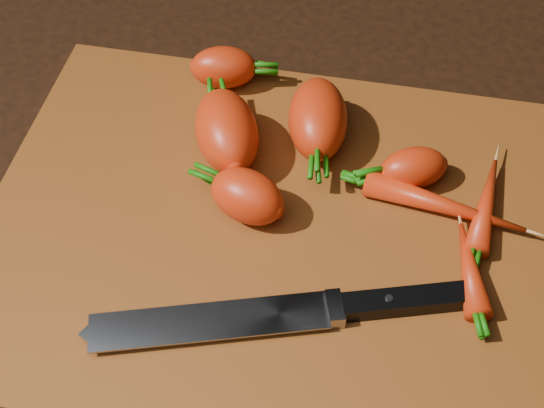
# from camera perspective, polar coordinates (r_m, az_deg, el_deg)

# --- Properties ---
(ground) EXTENTS (2.00, 2.00, 0.01)m
(ground) POSITION_cam_1_polar(r_m,az_deg,el_deg) (0.67, -0.16, -2.52)
(ground) COLOR black
(cutting_board) EXTENTS (0.50, 0.40, 0.01)m
(cutting_board) POSITION_cam_1_polar(r_m,az_deg,el_deg) (0.66, -0.16, -1.96)
(cutting_board) COLOR brown
(cutting_board) RESTS_ON ground
(carrot_0) EXTENTS (0.07, 0.05, 0.04)m
(carrot_0) POSITION_cam_1_polar(r_m,az_deg,el_deg) (0.77, -3.66, 10.24)
(carrot_0) COLOR red
(carrot_0) RESTS_ON cutting_board
(carrot_1) EXTENTS (0.08, 0.07, 0.05)m
(carrot_1) POSITION_cam_1_polar(r_m,az_deg,el_deg) (0.65, -1.87, 0.59)
(carrot_1) COLOR red
(carrot_1) RESTS_ON cutting_board
(carrot_2) EXTENTS (0.07, 0.10, 0.05)m
(carrot_2) POSITION_cam_1_polar(r_m,az_deg,el_deg) (0.71, 3.47, 6.43)
(carrot_2) COLOR red
(carrot_2) RESTS_ON cutting_board
(carrot_3) EXTENTS (0.09, 0.11, 0.06)m
(carrot_3) POSITION_cam_1_polar(r_m,az_deg,el_deg) (0.69, -3.44, 5.51)
(carrot_3) COLOR red
(carrot_3) RESTS_ON cutting_board
(carrot_4) EXTENTS (0.07, 0.06, 0.04)m
(carrot_4) POSITION_cam_1_polar(r_m,az_deg,el_deg) (0.69, 10.61, 2.68)
(carrot_4) COLOR red
(carrot_4) RESTS_ON cutting_board
(carrot_5) EXTENTS (0.04, 0.11, 0.02)m
(carrot_5) POSITION_cam_1_polar(r_m,az_deg,el_deg) (0.68, 15.81, -0.00)
(carrot_5) COLOR red
(carrot_5) RESTS_ON cutting_board
(carrot_6) EXTENTS (0.14, 0.05, 0.02)m
(carrot_6) POSITION_cam_1_polar(r_m,az_deg,el_deg) (0.67, 12.84, -0.12)
(carrot_6) COLOR red
(carrot_6) RESTS_ON cutting_board
(carrot_7) EXTENTS (0.04, 0.09, 0.02)m
(carrot_7) POSITION_cam_1_polar(r_m,az_deg,el_deg) (0.64, 14.65, -4.68)
(carrot_7) COLOR red
(carrot_7) RESTS_ON cutting_board
(knife) EXTENTS (0.30, 0.12, 0.02)m
(knife) POSITION_cam_1_polar(r_m,az_deg,el_deg) (0.60, -2.96, -8.65)
(knife) COLOR gray
(knife) RESTS_ON cutting_board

